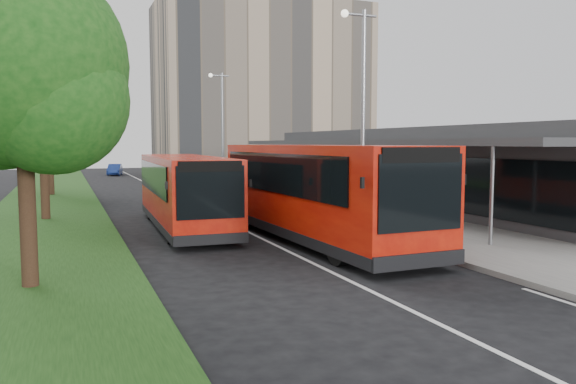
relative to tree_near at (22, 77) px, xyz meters
name	(u,v)px	position (x,y,z in m)	size (l,w,h in m)	color
ground	(277,246)	(7.01, 2.95, -4.70)	(120.00, 120.00, 0.00)	black
pavement	(256,190)	(13.01, 22.95, -4.62)	(5.00, 80.00, 0.15)	slate
grass_verge	(51,197)	(0.01, 22.95, -4.65)	(5.00, 80.00, 0.10)	#1A3E14
lane_centre_line	(184,201)	(7.01, 17.95, -4.69)	(0.12, 70.00, 0.01)	silver
kerb_dashes	(222,193)	(10.31, 21.95, -4.69)	(0.12, 56.00, 0.01)	silver
office_block	(261,90)	(21.01, 44.95, 4.30)	(22.00, 12.00, 18.00)	tan
station_building	(418,167)	(17.87, 10.95, -2.65)	(7.70, 26.00, 4.00)	#313134
tree_near	(22,77)	(0.00, 0.00, 0.00)	(4.54, 4.54, 7.27)	#341F14
tree_mid	(42,109)	(0.00, 12.00, -0.02)	(4.52, 4.52, 7.24)	#341F14
tree_far	(49,121)	(0.00, 24.00, -0.10)	(4.45, 4.45, 7.12)	#341F14
lamp_post_near	(361,104)	(11.13, 4.95, 0.02)	(1.44, 0.28, 8.00)	gray
lamp_post_far	(221,122)	(11.13, 24.95, 0.02)	(1.44, 0.28, 8.00)	gray
bus_main	(317,192)	(8.57, 3.29, -3.05)	(3.22, 11.40, 3.20)	red
bus_second	(185,192)	(5.04, 7.68, -3.28)	(2.86, 9.85, 2.76)	red
litter_bin	(304,193)	(12.81, 14.15, -4.12)	(0.47, 0.47, 0.85)	#392217
bollard	(246,185)	(11.68, 21.06, -4.11)	(0.14, 0.14, 0.87)	yellow
car_near	(155,170)	(8.90, 41.10, -4.04)	(1.55, 3.86, 1.32)	#591F0C
car_far	(115,170)	(5.56, 45.85, -4.12)	(1.22, 3.49, 1.15)	navy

